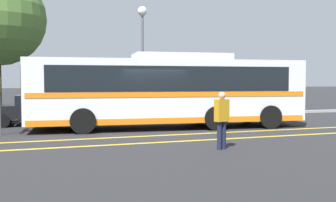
{
  "coord_description": "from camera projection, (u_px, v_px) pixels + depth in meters",
  "views": [
    {
      "loc": [
        -4.56,
        -15.85,
        2.03
      ],
      "look_at": [
        0.96,
        0.26,
        1.17
      ],
      "focal_mm": 42.0,
      "sensor_mm": 36.0,
      "label": 1
    }
  ],
  "objects": [
    {
      "name": "curb_strip",
      "position": [
        139.0,
        117.0,
        21.73
      ],
      "size": [
        39.72,
        0.36,
        0.15
      ],
      "primitive_type": "cube",
      "color": "#99999E",
      "rests_on": "ground_plane"
    },
    {
      "name": "street_lamp",
      "position": [
        142.0,
        35.0,
        22.2
      ],
      "size": [
        0.53,
        0.53,
        6.26
      ],
      "color": "#59595E",
      "rests_on": "ground_plane"
    },
    {
      "name": "bus_stop_sign",
      "position": [
        0.0,
        98.0,
        14.72
      ],
      "size": [
        0.07,
        0.4,
        2.24
      ],
      "rotation": [
        0.0,
        0.0,
        1.46
      ],
      "color": "#59595E",
      "rests_on": "ground_plane"
    },
    {
      "name": "pedestrian_1",
      "position": [
        222.0,
        117.0,
        11.67
      ],
      "size": [
        0.46,
        0.33,
        1.72
      ],
      "rotation": [
        0.0,
        0.0,
        0.27
      ],
      "color": "#191E38",
      "rests_on": "ground_plane"
    },
    {
      "name": "lane_strip_1",
      "position": [
        203.0,
        140.0,
        13.55
      ],
      "size": [
        31.72,
        0.2,
        0.01
      ],
      "primitive_type": "cube",
      "rotation": [
        0.0,
        0.0,
        1.57
      ],
      "color": "gold",
      "rests_on": "ground_plane"
    },
    {
      "name": "transit_bus",
      "position": [
        168.0,
        89.0,
        17.03
      ],
      "size": [
        12.21,
        3.78,
        3.22
      ],
      "rotation": [
        0.0,
        0.0,
        1.46
      ],
      "color": "silver",
      "rests_on": "ground_plane"
    },
    {
      "name": "ground_plane",
      "position": [
        148.0,
        129.0,
        16.55
      ],
      "size": [
        220.0,
        220.0,
        0.0
      ],
      "primitive_type": "plane",
      "color": "#262628"
    },
    {
      "name": "lane_strip_0",
      "position": [
        187.0,
        134.0,
        15.03
      ],
      "size": [
        31.72,
        0.2,
        0.01
      ],
      "primitive_type": "cube",
      "rotation": [
        0.0,
        0.0,
        1.57
      ],
      "color": "gold",
      "rests_on": "ground_plane"
    },
    {
      "name": "parked_car_1",
      "position": [
        34.0,
        109.0,
        18.34
      ],
      "size": [
        4.03,
        2.19,
        1.39
      ],
      "rotation": [
        0.0,
        0.0,
        1.52
      ],
      "color": "black",
      "rests_on": "ground_plane"
    }
  ]
}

